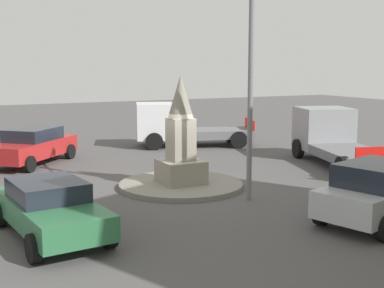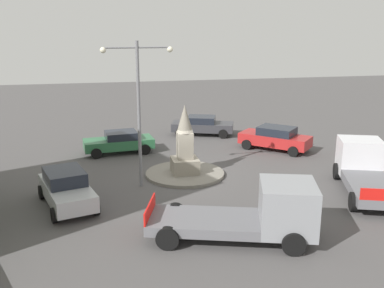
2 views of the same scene
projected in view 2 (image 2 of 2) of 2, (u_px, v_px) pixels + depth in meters
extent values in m
plane|color=#4F4C4C|center=(185.00, 175.00, 23.88)|extent=(80.00, 80.00, 0.00)
cylinder|color=gray|center=(185.00, 174.00, 23.86)|extent=(4.18, 4.18, 0.16)
cube|color=gray|center=(185.00, 165.00, 23.74)|extent=(1.38, 1.38, 0.77)
cube|color=gray|center=(185.00, 145.00, 23.46)|extent=(0.78, 0.78, 1.41)
cone|color=gray|center=(185.00, 119.00, 23.09)|extent=(0.86, 0.86, 1.44)
cylinder|color=slate|center=(139.00, 116.00, 21.41)|extent=(0.16, 0.16, 7.05)
cylinder|color=slate|center=(154.00, 47.00, 20.73)|extent=(1.54, 0.08, 0.08)
cylinder|color=slate|center=(120.00, 48.00, 20.43)|extent=(1.54, 0.08, 0.08)
sphere|color=#F2EACC|center=(170.00, 49.00, 20.90)|extent=(0.28, 0.28, 0.28)
sphere|color=#F2EACC|center=(103.00, 50.00, 20.30)|extent=(0.28, 0.28, 0.28)
cube|color=#38383D|center=(203.00, 127.00, 32.30)|extent=(4.65, 2.98, 0.58)
cube|color=#1E232D|center=(201.00, 120.00, 32.18)|extent=(2.32, 2.08, 0.47)
cylinder|color=black|center=(180.00, 133.00, 31.76)|extent=(0.68, 0.41, 0.64)
cylinder|color=black|center=(183.00, 127.00, 33.36)|extent=(0.68, 0.41, 0.64)
cylinder|color=black|center=(223.00, 134.00, 31.40)|extent=(0.68, 0.41, 0.64)
cylinder|color=black|center=(224.00, 129.00, 33.00)|extent=(0.68, 0.41, 0.64)
cube|color=#B7BABF|center=(67.00, 192.00, 19.65)|extent=(2.79, 4.46, 0.70)
cube|color=#1E232D|center=(65.00, 176.00, 19.72)|extent=(2.08, 2.41, 0.58)
cylinder|color=black|center=(96.00, 207.00, 18.88)|extent=(0.39, 0.68, 0.64)
cylinder|color=black|center=(54.00, 215.00, 18.11)|extent=(0.39, 0.68, 0.64)
cylinder|color=black|center=(79.00, 186.00, 21.36)|extent=(0.39, 0.68, 0.64)
cylinder|color=black|center=(42.00, 192.00, 20.60)|extent=(0.39, 0.68, 0.64)
cube|color=#B22323|center=(275.00, 140.00, 28.51)|extent=(4.39, 4.27, 0.67)
cube|color=#1E232D|center=(277.00, 131.00, 28.31)|extent=(2.70, 2.67, 0.50)
cylinder|color=black|center=(247.00, 145.00, 28.66)|extent=(0.62, 0.60, 0.64)
cylinder|color=black|center=(258.00, 139.00, 30.09)|extent=(0.62, 0.60, 0.64)
cylinder|color=black|center=(293.00, 151.00, 27.11)|extent=(0.62, 0.60, 0.64)
cylinder|color=black|center=(302.00, 145.00, 28.54)|extent=(0.62, 0.60, 0.64)
cube|color=#2D6B42|center=(119.00, 143.00, 27.81)|extent=(4.38, 2.15, 0.58)
cube|color=#1E232D|center=(121.00, 135.00, 27.73)|extent=(2.05, 1.76, 0.45)
cylinder|color=black|center=(96.00, 154.00, 26.67)|extent=(0.66, 0.29, 0.64)
cylinder|color=black|center=(93.00, 146.00, 28.22)|extent=(0.66, 0.29, 0.64)
cylinder|color=black|center=(145.00, 149.00, 27.55)|extent=(0.66, 0.29, 0.64)
cylinder|color=black|center=(140.00, 143.00, 29.11)|extent=(0.66, 0.29, 0.64)
cube|color=gray|center=(288.00, 207.00, 16.38)|extent=(2.54, 2.68, 1.81)
cube|color=slate|center=(204.00, 222.00, 16.84)|extent=(4.60, 3.31, 0.38)
cube|color=red|center=(150.00, 209.00, 16.91)|extent=(0.67, 2.03, 0.50)
cylinder|color=black|center=(287.00, 218.00, 17.66)|extent=(0.89, 0.51, 0.84)
cylinder|color=black|center=(294.00, 244.00, 15.55)|extent=(0.89, 0.51, 0.84)
cylinder|color=black|center=(175.00, 213.00, 18.05)|extent=(0.89, 0.51, 0.84)
cylinder|color=black|center=(168.00, 238.00, 15.95)|extent=(0.89, 0.51, 0.84)
cube|color=silver|center=(359.00, 156.00, 22.75)|extent=(2.52, 2.38, 1.76)
cube|color=slate|center=(372.00, 189.00, 20.16)|extent=(3.25, 4.43, 0.42)
cylinder|color=black|center=(337.00, 171.00, 23.20)|extent=(0.55, 0.89, 0.84)
cylinder|color=black|center=(378.00, 173.00, 22.93)|extent=(0.55, 0.89, 0.84)
cylinder|color=black|center=(354.00, 202.00, 19.22)|extent=(0.55, 0.89, 0.84)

